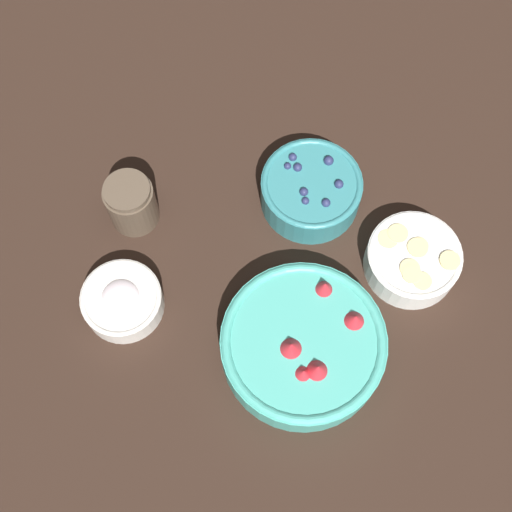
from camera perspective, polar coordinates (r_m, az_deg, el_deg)
The scene contains 6 objects.
ground_plane at distance 1.12m, azimuth -0.03°, elevation 0.98°, with size 4.00×4.00×0.00m, color black.
bowl_strawberries at distance 1.03m, azimuth 3.81°, elevation -7.09°, with size 0.24×0.24×0.08m.
bowl_blueberries at distance 1.12m, azimuth 4.42°, elevation 5.33°, with size 0.16×0.16×0.07m.
bowl_bananas at distance 1.10m, azimuth 12.44°, elevation -0.23°, with size 0.14×0.14×0.05m.
bowl_cream at distance 1.07m, azimuth -10.66°, elevation -3.50°, with size 0.12×0.12×0.05m.
jar_chocolate at distance 1.12m, azimuth -9.93°, elevation 4.13°, with size 0.08×0.08×0.09m.
Camera 1 is at (-0.23, 0.37, 1.03)m, focal length 50.00 mm.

